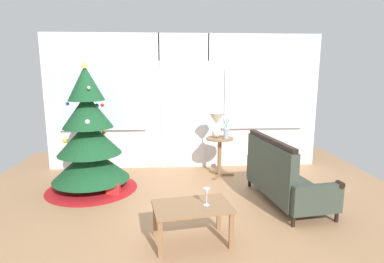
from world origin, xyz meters
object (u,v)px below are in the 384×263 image
object	(u,v)px
flower_vase	(226,132)
gift_box	(113,188)
side_table	(220,149)
wine_glass	(207,193)
coffee_table	(192,211)
christmas_tree	(89,144)
table_lamp	(216,122)
settee_sofa	(282,177)

from	to	relation	value
flower_vase	gift_box	world-z (taller)	flower_vase
side_table	wine_glass	size ratio (longest dim) A/B	3.61
flower_vase	coffee_table	world-z (taller)	flower_vase
christmas_tree	gift_box	bearing A→B (deg)	-33.81
table_lamp	flower_vase	xyz separation A→B (m)	(0.16, -0.10, -0.17)
table_lamp	gift_box	size ratio (longest dim) A/B	2.21
flower_vase	table_lamp	bearing A→B (deg)	147.99
side_table	table_lamp	world-z (taller)	table_lamp
christmas_tree	wine_glass	xyz separation A→B (m)	(1.66, -1.72, -0.16)
settee_sofa	side_table	world-z (taller)	settee_sofa
christmas_tree	settee_sofa	xyz separation A→B (m)	(2.85, -0.72, -0.36)
christmas_tree	settee_sofa	distance (m)	2.96
table_lamp	flower_vase	bearing A→B (deg)	-32.01
christmas_tree	wine_glass	bearing A→B (deg)	-46.06
table_lamp	gift_box	bearing A→B (deg)	-154.73
christmas_tree	gift_box	xyz separation A→B (m)	(0.39, -0.26, -0.64)
settee_sofa	table_lamp	distance (m)	1.60
coffee_table	gift_box	size ratio (longest dim) A/B	4.58
wine_glass	gift_box	distance (m)	1.99
table_lamp	settee_sofa	bearing A→B (deg)	-58.76
settee_sofa	coffee_table	world-z (taller)	settee_sofa
side_table	coffee_table	xyz separation A→B (m)	(-0.64, -2.21, -0.13)
settee_sofa	gift_box	bearing A→B (deg)	169.34
christmas_tree	settee_sofa	world-z (taller)	christmas_tree
settee_sofa	flower_vase	xyz separation A→B (m)	(-0.61, 1.16, 0.44)
christmas_tree	coffee_table	bearing A→B (deg)	-48.75
coffee_table	wine_glass	size ratio (longest dim) A/B	4.68
side_table	coffee_table	size ratio (longest dim) A/B	0.77
side_table	gift_box	world-z (taller)	side_table
side_table	coffee_table	world-z (taller)	side_table
table_lamp	wine_glass	distance (m)	2.34
gift_box	coffee_table	bearing A→B (deg)	-52.51
coffee_table	wine_glass	world-z (taller)	wine_glass
side_table	flower_vase	world-z (taller)	flower_vase
flower_vase	wine_glass	distance (m)	2.25
table_lamp	gift_box	xyz separation A→B (m)	(-1.69, -0.80, -0.89)
flower_vase	gift_box	bearing A→B (deg)	-159.33
side_table	table_lamp	distance (m)	0.49
side_table	coffee_table	distance (m)	2.31
side_table	flower_vase	distance (m)	0.34
settee_sofa	table_lamp	size ratio (longest dim) A/B	3.63
settee_sofa	coffee_table	xyz separation A→B (m)	(-1.35, -0.99, -0.01)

